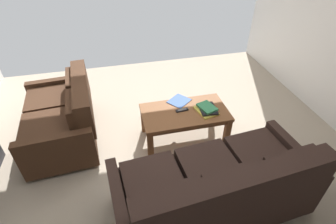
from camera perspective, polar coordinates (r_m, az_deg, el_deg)
ground_plane at (r=3.35m, az=-1.52°, el=-8.74°), size 5.07×5.04×0.01m
sofa_main at (r=2.54m, az=10.73°, el=-16.55°), size 1.95×1.03×0.92m
loveseat_near at (r=3.55m, az=-22.14°, el=-1.00°), size 0.93×1.40×0.85m
coffee_table at (r=3.29m, az=3.73°, el=-0.80°), size 1.09×0.60×0.45m
book_stack at (r=3.26m, az=8.67°, el=0.67°), size 0.27×0.32×0.08m
tv_remote at (r=3.25m, az=3.15°, el=0.43°), size 0.16×0.06×0.02m
loose_magazine at (r=3.42m, az=2.50°, el=2.47°), size 0.35×0.35×0.01m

